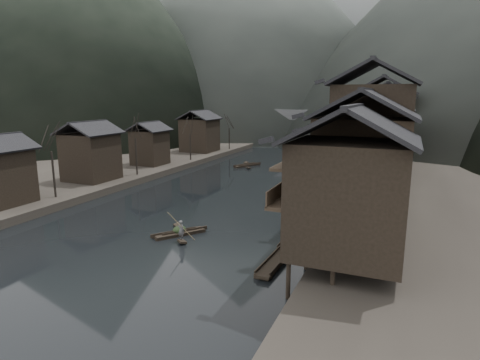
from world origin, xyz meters
The scene contains 13 objects.
water centered at (0.00, 0.00, 0.00)m, with size 300.00×300.00×0.00m, color black.
left_bank centered at (-35.00, 40.00, 0.60)m, with size 40.00×200.00×1.20m, color #2D2823.
stilt_houses centered at (17.28, 19.69, 8.84)m, with size 9.00×67.60×16.04m.
left_houses centered at (-20.50, 20.12, 5.66)m, with size 8.10×53.20×8.73m.
bare_trees centered at (-17.00, 14.14, 6.71)m, with size 3.93×62.49×7.87m.
moored_sampans centered at (12.16, 24.36, 0.20)m, with size 3.01×67.46×0.47m.
midriver_boats centered at (-4.61, 41.76, 0.20)m, with size 7.12×23.46×0.45m.
stone_bridge centered at (0.00, 72.00, 5.11)m, with size 40.00×6.00×9.00m.
hills centered at (5.90, 168.03, 53.18)m, with size 320.00×380.00×118.74m.
hero_sampan centered at (1.60, -2.84, 0.20)m, with size 3.84×4.76×0.44m.
cargo_heap centered at (1.46, -2.64, 0.79)m, with size 1.16×1.52×0.69m, color black.
boatman centered at (2.69, -4.32, 1.34)m, with size 0.65×0.43×1.79m, color #545456.
bamboo_pole centered at (2.89, -4.32, 3.90)m, with size 0.06×0.06×4.28m, color #8C7A51.
Camera 1 is at (20.50, -33.24, 12.74)m, focal length 30.00 mm.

